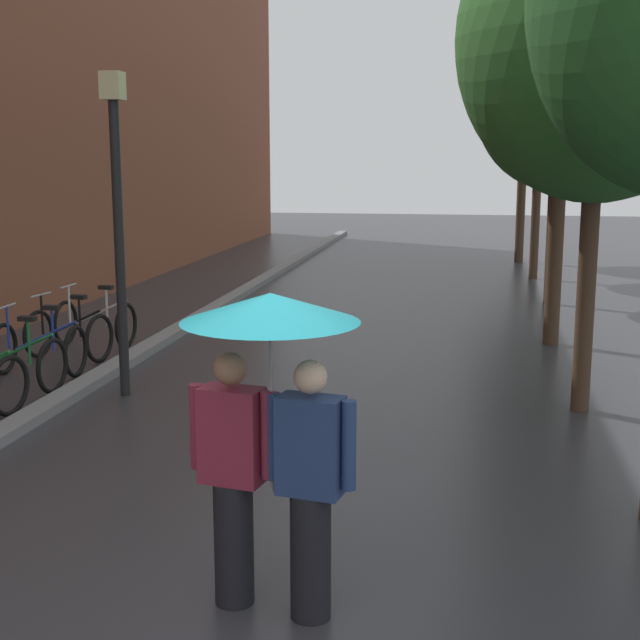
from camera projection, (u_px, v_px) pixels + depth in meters
name	position (u px, v px, depth m)	size (l,w,h in m)	color
ground_plane	(206.00, 635.00, 5.37)	(80.00, 80.00, 0.00)	#2D2D33
kerb_strip	(199.00, 318.00, 15.58)	(0.30, 36.00, 0.12)	slate
street_tree_1	(600.00, 39.00, 9.36)	(3.09, 3.09, 5.89)	#473323
street_tree_2	(562.00, 107.00, 13.01)	(2.55, 2.55, 4.91)	#473323
street_tree_3	(558.00, 117.00, 16.72)	(2.69, 2.69, 5.01)	#473323
street_tree_4	(540.00, 111.00, 20.27)	(2.77, 2.77, 5.34)	#473323
street_tree_5	(526.00, 94.00, 23.44)	(2.91, 2.91, 6.39)	#473323
parked_bicycle_3	(16.00, 362.00, 10.89)	(1.13, 0.77, 0.96)	black
parked_bicycle_4	(39.00, 348.00, 11.66)	(1.09, 0.72, 0.96)	black
parked_bicycle_5	(68.00, 334.00, 12.55)	(1.17, 0.85, 0.96)	black
parked_bicycle_6	(95.00, 322.00, 13.45)	(1.12, 0.77, 0.96)	black
couple_under_umbrella	(271.00, 403.00, 5.43)	(1.11, 1.11, 2.08)	black
street_lamp_post	(118.00, 209.00, 10.35)	(0.24, 0.24, 3.86)	black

